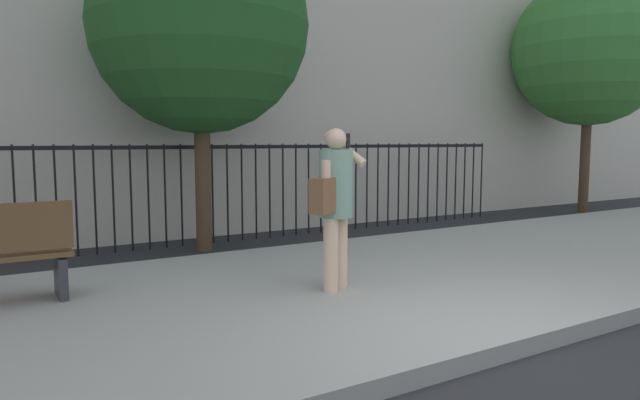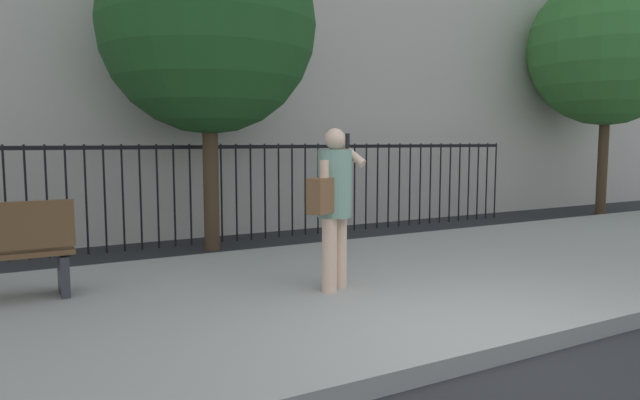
{
  "view_description": "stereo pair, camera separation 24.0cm",
  "coord_description": "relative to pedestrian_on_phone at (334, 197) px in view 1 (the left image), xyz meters",
  "views": [
    {
      "loc": [
        -3.41,
        -2.75,
        1.65
      ],
      "look_at": [
        -0.32,
        2.27,
        1.03
      ],
      "focal_mm": 31.95,
      "sensor_mm": 36.0,
      "label": 1
    },
    {
      "loc": [
        -3.2,
        -2.88,
        1.65
      ],
      "look_at": [
        -0.32,
        2.27,
        1.03
      ],
      "focal_mm": 31.95,
      "sensor_mm": 36.0,
      "label": 2
    }
  ],
  "objects": [
    {
      "name": "iron_fence",
      "position": [
        0.35,
        3.94,
        -0.07
      ],
      "size": [
        12.03,
        0.04,
        1.6
      ],
      "color": "black",
      "rests_on": "ground"
    },
    {
      "name": "street_tree_mid",
      "position": [
        8.86,
        3.19,
        2.59
      ],
      "size": [
        3.4,
        3.4,
        5.38
      ],
      "color": "#4C3823",
      "rests_on": "ground"
    },
    {
      "name": "sidewalk",
      "position": [
        0.35,
        0.24,
        -1.01
      ],
      "size": [
        28.0,
        4.4,
        0.15
      ],
      "primitive_type": "cube",
      "color": "#9E9B93",
      "rests_on": "ground"
    },
    {
      "name": "pedestrian_on_phone",
      "position": [
        0.0,
        0.0,
        0.0
      ],
      "size": [
        0.72,
        0.59,
        1.62
      ],
      "color": "beige",
      "rests_on": "sidewalk"
    },
    {
      "name": "street_tree_near",
      "position": [
        -0.13,
        3.39,
        2.23
      ],
      "size": [
        3.16,
        3.16,
        4.9
      ],
      "color": "#4C3823",
      "rests_on": "ground"
    },
    {
      "name": "ground_plane",
      "position": [
        0.35,
        -1.96,
        -1.09
      ],
      "size": [
        60.0,
        60.0,
        0.0
      ],
      "primitive_type": "plane",
      "color": "#28282B"
    }
  ]
}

